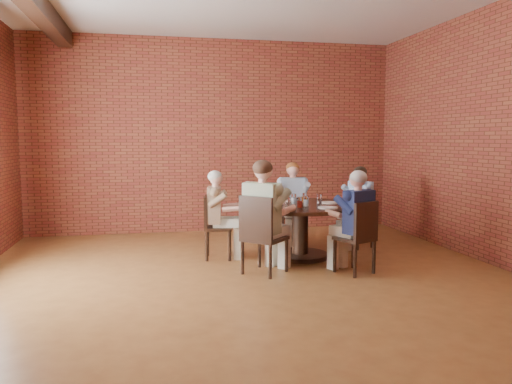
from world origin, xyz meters
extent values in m
plane|color=#925F2D|center=(0.00, 0.00, 0.00)|extent=(7.00, 7.00, 0.00)
plane|color=brown|center=(0.00, 3.50, 1.70)|extent=(7.00, 0.00, 7.00)
plane|color=brown|center=(0.00, -3.50, 1.70)|extent=(7.00, 0.00, 7.00)
cylinder|color=#331D11|center=(0.90, 1.19, 0.03)|extent=(0.78, 0.78, 0.06)
cylinder|color=#331D11|center=(0.90, 1.19, 0.35)|extent=(0.22, 0.22, 0.64)
cylinder|color=#371D14|center=(0.90, 1.19, 0.72)|extent=(1.56, 1.56, 0.05)
cube|color=#331D11|center=(1.95, 1.66, 0.43)|extent=(0.50, 0.50, 0.04)
cube|color=#331D11|center=(2.11, 1.73, 0.67)|extent=(0.19, 0.36, 0.43)
cylinder|color=#331D11|center=(1.74, 1.74, 0.21)|extent=(0.04, 0.04, 0.41)
cylinder|color=#331D11|center=(1.87, 1.45, 0.21)|extent=(0.04, 0.04, 0.41)
cylinder|color=#331D11|center=(2.03, 1.87, 0.21)|extent=(0.04, 0.04, 0.41)
cylinder|color=#331D11|center=(2.16, 1.58, 0.21)|extent=(0.04, 0.04, 0.41)
cube|color=#331D11|center=(1.06, 2.15, 0.43)|extent=(0.46, 0.46, 0.04)
cube|color=#331D11|center=(1.09, 2.33, 0.68)|extent=(0.40, 0.11, 0.46)
cylinder|color=#331D11|center=(0.87, 2.01, 0.21)|extent=(0.04, 0.04, 0.41)
cylinder|color=#331D11|center=(1.20, 1.96, 0.21)|extent=(0.04, 0.04, 0.41)
cylinder|color=#331D11|center=(0.93, 2.35, 0.21)|extent=(0.04, 0.04, 0.41)
cylinder|color=#331D11|center=(1.26, 2.29, 0.21)|extent=(0.04, 0.04, 0.41)
cube|color=#331D11|center=(-0.23, 1.37, 0.43)|extent=(0.42, 0.42, 0.04)
cube|color=#331D11|center=(-0.39, 1.39, 0.66)|extent=(0.10, 0.37, 0.42)
cylinder|color=#331D11|center=(-0.10, 1.19, 0.21)|extent=(0.04, 0.04, 0.41)
cylinder|color=#331D11|center=(-0.05, 1.50, 0.21)|extent=(0.04, 0.04, 0.41)
cylinder|color=#331D11|center=(-0.40, 1.24, 0.21)|extent=(0.04, 0.04, 0.41)
cylinder|color=#331D11|center=(-0.36, 1.55, 0.21)|extent=(0.04, 0.04, 0.41)
cube|color=#331D11|center=(0.23, 0.50, 0.43)|extent=(0.65, 0.65, 0.04)
cube|color=#331D11|center=(0.09, 0.35, 0.71)|extent=(0.36, 0.35, 0.52)
cylinder|color=#331D11|center=(0.51, 0.51, 0.21)|extent=(0.04, 0.04, 0.41)
cylinder|color=#331D11|center=(0.23, 0.78, 0.21)|extent=(0.04, 0.04, 0.41)
cylinder|color=#331D11|center=(0.24, 0.22, 0.21)|extent=(0.04, 0.04, 0.41)
cylinder|color=#331D11|center=(-0.05, 0.50, 0.21)|extent=(0.04, 0.04, 0.41)
cube|color=#331D11|center=(1.32, 0.28, 0.43)|extent=(0.52, 0.52, 0.04)
cube|color=#331D11|center=(1.39, 0.12, 0.68)|extent=(0.38, 0.20, 0.45)
cylinder|color=#331D11|center=(1.40, 0.50, 0.21)|extent=(0.04, 0.04, 0.41)
cylinder|color=#331D11|center=(1.10, 0.36, 0.21)|extent=(0.04, 0.04, 0.41)
cylinder|color=#331D11|center=(1.54, 0.20, 0.21)|extent=(0.04, 0.04, 0.41)
cylinder|color=#331D11|center=(1.24, 0.06, 0.21)|extent=(0.04, 0.04, 0.41)
cylinder|color=white|center=(1.33, 1.23, 0.76)|extent=(0.26, 0.26, 0.01)
cylinder|color=white|center=(0.78, 1.60, 0.76)|extent=(0.26, 0.26, 0.01)
cylinder|color=white|center=(0.41, 1.23, 0.76)|extent=(0.26, 0.26, 0.01)
cylinder|color=white|center=(1.14, 0.75, 0.76)|extent=(0.26, 0.26, 0.01)
cylinder|color=white|center=(1.16, 1.17, 0.82)|extent=(0.07, 0.07, 0.14)
cylinder|color=white|center=(1.01, 1.34, 0.82)|extent=(0.07, 0.07, 0.14)
cylinder|color=white|center=(0.71, 1.43, 0.82)|extent=(0.07, 0.07, 0.14)
cylinder|color=white|center=(0.82, 1.27, 0.82)|extent=(0.07, 0.07, 0.14)
cylinder|color=white|center=(0.65, 1.00, 0.82)|extent=(0.07, 0.07, 0.14)
cylinder|color=white|center=(0.80, 0.89, 0.82)|extent=(0.07, 0.07, 0.14)
cylinder|color=white|center=(0.92, 1.00, 0.82)|extent=(0.07, 0.07, 0.14)
cube|color=black|center=(1.20, 0.92, 0.75)|extent=(0.10, 0.15, 0.01)
camera|label=1|loc=(-1.11, -5.38, 1.65)|focal=35.00mm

